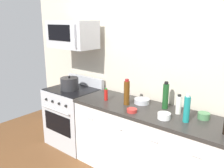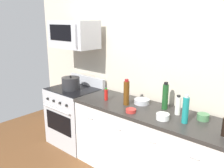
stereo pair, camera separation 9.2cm
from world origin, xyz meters
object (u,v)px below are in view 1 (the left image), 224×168
Objects in this scene: bottle_hot_sauce_red at (106,95)px; bottle_wine_amber at (127,93)px; bowl_white_ceramic at (164,116)px; bowl_steel_prep at (142,101)px; stockpot at (70,84)px; bottle_vinegar_white at (179,105)px; bowl_red_small at (132,110)px; bottle_sparkling_teal at (187,109)px; microwave at (72,34)px; bowl_green_glaze at (204,116)px; bottle_wine_green at (166,96)px; range_oven at (74,116)px.

bottle_wine_amber is at bearing 6.71° from bottle_hot_sauce_red.
bowl_steel_prep is (-0.45, 0.26, -0.00)m from bowl_white_ceramic.
bottle_vinegar_white is at bearing 5.09° from stockpot.
bottle_hot_sauce_red reaches higher than bowl_red_small.
bottle_wine_amber reaches higher than bottle_sparkling_teal.
bowl_red_small is at bearing -145.66° from bottle_vinegar_white.
microwave reaches higher than bowl_green_glaze.
bottle_hot_sauce_red is 0.79m from bottle_wine_green.
bowl_steel_prep reaches higher than bowl_red_small.
bottle_wine_amber is (-0.64, -0.13, 0.05)m from bottle_vinegar_white.
bottle_sparkling_teal reaches higher than range_oven.
bowl_white_ceramic is 0.39m from bowl_red_small.
bottle_sparkling_teal is 0.70m from bowl_steel_prep.
bottle_hot_sauce_red reaches higher than bowl_green_glaze.
bottle_vinegar_white is (1.70, 0.05, -0.72)m from microwave.
bottle_wine_green reaches higher than bowl_green_glaze.
bowl_steel_prep is at bearing 6.03° from range_oven.
bowl_white_ceramic is 0.52× the size of stockpot.
bowl_green_glaze is at bearing 0.57° from bowl_steel_prep.
stockpot is (-1.64, 0.08, 0.06)m from bowl_white_ceramic.
microwave is at bearing 176.58° from bottle_sparkling_teal.
bowl_green_glaze is (1.97, 0.09, -0.79)m from microwave.
bowl_white_ceramic is 1.11× the size of bowl_green_glaze.
bowl_white_ceramic is at bearing -4.76° from range_oven.
bottle_vinegar_white is at bearing 1.79° from microwave.
bottle_wine_green is 1.52m from stockpot.
bowl_white_ceramic is at bearing -103.82° from bottle_vinegar_white.
bottle_wine_amber reaches higher than bowl_green_glaze.
microwave is at bearing 173.68° from bowl_white_ceramic.
bottle_vinegar_white is 1.61× the size of bowl_white_ceramic.
bottle_vinegar_white is at bearing 3.30° from range_oven.
bottle_wine_amber is at bearing 1.13° from stockpot.
bottle_wine_amber is at bearing 139.69° from bowl_red_small.
bottle_wine_amber reaches higher than bowl_red_small.
bottle_vinegar_white reaches higher than bowl_steel_prep.
bottle_hot_sauce_red is at bearing -170.00° from bottle_vinegar_white.
microwave is 1.43m from bowl_steel_prep.
bowl_red_small is (0.07, -0.33, -0.01)m from bowl_steel_prep.
stockpot is at bearing -178.87° from bottle_wine_amber.
bottle_wine_green is 0.48m from bottle_wine_amber.
microwave is 1.84m from bottle_vinegar_white.
bowl_white_ceramic is (-0.06, -0.23, -0.08)m from bottle_vinegar_white.
bowl_red_small is 1.27m from stockpot.
bowl_red_small is at bearing -170.38° from bowl_white_ceramic.
range_oven reaches higher than bowl_green_glaze.
bowl_red_small is (0.20, -0.17, -0.14)m from bottle_wine_amber.
bottle_hot_sauce_red reaches higher than bowl_steel_prep.
range_oven is at bearing -173.97° from bowl_steel_prep.
range_oven is 8.81× the size of bowl_red_small.
range_oven is 1.22m from bottle_wine_amber.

